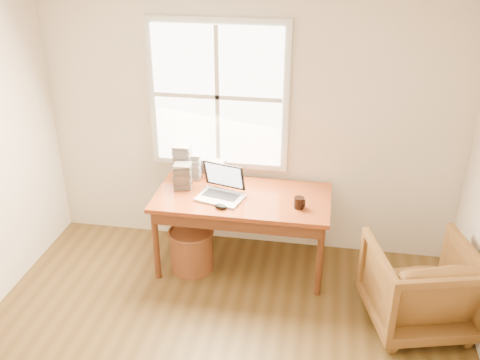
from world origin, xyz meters
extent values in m
cube|color=white|center=(0.00, 0.00, 2.61)|extent=(4.00, 4.50, 0.02)
cube|color=silver|center=(0.00, 2.26, 1.30)|extent=(4.00, 0.02, 2.60)
cube|color=silver|center=(-0.30, 2.22, 1.55)|extent=(1.32, 0.05, 1.42)
cube|color=white|center=(-0.30, 2.19, 1.55)|extent=(1.20, 0.02, 1.30)
cube|color=silver|center=(-0.30, 2.18, 1.55)|extent=(0.04, 0.02, 1.30)
cube|color=silver|center=(-0.30, 2.18, 1.55)|extent=(1.20, 0.02, 0.04)
cube|color=brown|center=(0.00, 1.80, 0.73)|extent=(1.60, 0.80, 0.04)
imported|color=brown|center=(1.55, 1.24, 0.37)|extent=(0.97, 0.99, 0.74)
cylinder|color=brown|center=(-0.46, 1.65, 0.20)|extent=(0.51, 0.51, 0.40)
ellipsoid|color=black|center=(-0.15, 1.54, 0.77)|extent=(0.13, 0.11, 0.04)
cylinder|color=black|center=(0.52, 1.67, 0.80)|extent=(0.11, 0.11, 0.10)
cube|color=silver|center=(-0.53, 2.08, 0.88)|extent=(0.14, 0.13, 0.26)
cube|color=#232327|center=(-0.58, 1.87, 0.87)|extent=(0.18, 0.16, 0.24)
cube|color=#A6A7B4|center=(-0.62, 2.04, 0.93)|extent=(0.17, 0.15, 0.36)
cube|color=silver|center=(-0.30, 2.12, 0.85)|extent=(0.17, 0.16, 0.19)
camera|label=1|loc=(0.72, -2.45, 3.04)|focal=40.00mm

